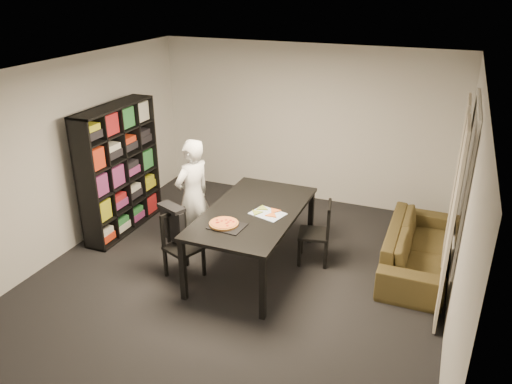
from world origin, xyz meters
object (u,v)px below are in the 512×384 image
at_px(bookshelf, 120,170).
at_px(person, 193,196).
at_px(baking_tray, 227,226).
at_px(sofa, 417,248).
at_px(chair_right, 321,229).
at_px(dining_table, 253,216).
at_px(pepperoni_pizza, 224,223).
at_px(chair_left, 179,240).

bearing_deg(bookshelf, person, -6.21).
bearing_deg(baking_tray, sofa, 32.48).
bearing_deg(chair_right, baking_tray, -53.07).
bearing_deg(dining_table, baking_tray, -102.57).
bearing_deg(sofa, pepperoni_pizza, 121.58).
xyz_separation_m(person, baking_tray, (0.84, -0.71, 0.04)).
distance_m(person, baking_tray, 1.10).
bearing_deg(chair_right, dining_table, -69.63).
bearing_deg(bookshelf, chair_left, -29.40).
xyz_separation_m(dining_table, chair_right, (0.77, 0.48, -0.27)).
relative_size(pepperoni_pizza, sofa, 0.18).
height_order(person, pepperoni_pizza, person).
bearing_deg(baking_tray, dining_table, 77.43).
relative_size(bookshelf, chair_left, 2.20).
xyz_separation_m(chair_left, sofa, (2.80, 1.30, -0.20)).
xyz_separation_m(chair_left, pepperoni_pizza, (0.64, -0.03, 0.37)).
bearing_deg(chair_left, dining_table, -37.66).
height_order(dining_table, sofa, dining_table).
bearing_deg(chair_left, person, 34.36).
distance_m(baking_tray, pepperoni_pizza, 0.06).
distance_m(dining_table, person, 0.98).
xyz_separation_m(chair_right, person, (-1.73, -0.29, 0.31)).
xyz_separation_m(dining_table, chair_left, (-0.81, -0.48, -0.27)).
height_order(person, baking_tray, person).
relative_size(dining_table, chair_right, 2.33).
relative_size(dining_table, pepperoni_pizza, 5.73).
distance_m(pepperoni_pizza, sofa, 2.59).
distance_m(chair_left, pepperoni_pizza, 0.74).
xyz_separation_m(pepperoni_pizza, sofa, (2.15, 1.32, -0.57)).
bearing_deg(sofa, dining_table, 112.38).
height_order(chair_right, sofa, chair_right).
bearing_deg(bookshelf, chair_right, 2.91).
bearing_deg(pepperoni_pizza, chair_right, 46.56).
xyz_separation_m(chair_left, chair_right, (1.58, 0.96, -0.00)).
height_order(dining_table, pepperoni_pizza, pepperoni_pizza).
height_order(bookshelf, chair_right, bookshelf).
relative_size(chair_left, baking_tray, 2.16).
relative_size(chair_left, person, 0.54).
relative_size(person, baking_tray, 4.01).
distance_m(chair_right, person, 1.78).
height_order(chair_right, baking_tray, chair_right).
relative_size(bookshelf, pepperoni_pizza, 5.43).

